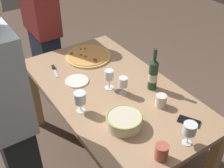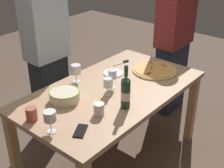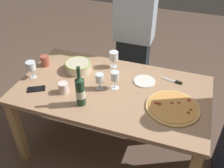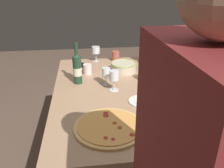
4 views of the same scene
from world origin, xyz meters
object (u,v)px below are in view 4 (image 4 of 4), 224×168
(wine_glass_by_bottle, at_px, (114,76))
(wine_glass_far_right, at_px, (106,73))
(serving_bowl, at_px, (123,67))
(pizza_knife, at_px, (166,120))
(pizza, at_px, (109,127))
(cup_amber, at_px, (87,69))
(side_plate, at_px, (142,101))
(dining_table, at_px, (112,100))
(wine_bottle, at_px, (77,68))
(cell_phone, at_px, (82,65))
(wine_glass_near_pizza, at_px, (150,70))
(wine_glass_far_left, at_px, (96,51))
(cup_ceramic, at_px, (116,56))
(person_guest_left, at_px, (207,70))

(wine_glass_by_bottle, relative_size, wine_glass_far_right, 1.12)
(serving_bowl, height_order, pizza_knife, serving_bowl)
(pizza, bearing_deg, cup_amber, -173.98)
(side_plate, bearing_deg, pizza, -43.17)
(pizza, xyz_separation_m, serving_bowl, (-0.90, 0.24, 0.04))
(dining_table, bearing_deg, cup_amber, -153.71)
(dining_table, distance_m, wine_bottle, 0.38)
(wine_glass_by_bottle, xyz_separation_m, cell_phone, (-0.61, -0.23, -0.11))
(wine_glass_near_pizza, height_order, cup_amber, wine_glass_near_pizza)
(wine_glass_far_right, xyz_separation_m, cell_phone, (-0.49, -0.19, -0.09))
(pizza, distance_m, wine_glass_near_pizza, 0.74)
(serving_bowl, distance_m, wine_glass_far_left, 0.41)
(cup_amber, bearing_deg, side_plate, 31.00)
(pizza, height_order, cup_amber, cup_amber)
(dining_table, height_order, cup_ceramic, cup_ceramic)
(serving_bowl, xyz_separation_m, cell_phone, (-0.21, -0.38, -0.04))
(wine_glass_by_bottle, xyz_separation_m, pizza_knife, (0.46, 0.25, -0.11))
(wine_glass_far_left, relative_size, pizza_knife, 0.85)
(wine_glass_by_bottle, bearing_deg, person_guest_left, 93.36)
(wine_glass_far_right, bearing_deg, person_guest_left, 85.08)
(pizza_knife, relative_size, person_guest_left, 0.11)
(wine_glass_far_left, bearing_deg, wine_glass_by_bottle, 6.85)
(wine_bottle, relative_size, wine_glass_far_right, 2.37)
(pizza, distance_m, person_guest_left, 1.03)
(wine_bottle, distance_m, wine_glass_by_bottle, 0.33)
(pizza, relative_size, side_plate, 2.17)
(wine_glass_near_pizza, relative_size, wine_glass_far_left, 1.00)
(cup_ceramic, bearing_deg, person_guest_left, 43.43)
(person_guest_left, bearing_deg, pizza_knife, 42.60)
(wine_bottle, height_order, person_guest_left, person_guest_left)
(dining_table, relative_size, serving_bowl, 6.71)
(wine_glass_far_left, xyz_separation_m, pizza_knife, (1.20, 0.34, -0.11))
(pizza, distance_m, wine_glass_far_right, 0.62)
(wine_bottle, bearing_deg, serving_bowl, 117.75)
(side_plate, bearing_deg, wine_glass_far_right, -147.09)
(wine_glass_by_bottle, distance_m, cup_ceramic, 0.74)
(wine_bottle, distance_m, side_plate, 0.60)
(pizza, bearing_deg, wine_glass_far_right, 175.32)
(wine_glass_by_bottle, distance_m, wine_glass_far_right, 0.13)
(cup_amber, relative_size, pizza_knife, 0.49)
(wine_glass_by_bottle, relative_size, cup_amber, 1.79)
(serving_bowl, xyz_separation_m, cup_amber, (0.02, -0.33, -0.00))
(dining_table, xyz_separation_m, pizza, (0.52, -0.08, 0.10))
(wine_glass_near_pizza, bearing_deg, person_guest_left, 81.46)
(person_guest_left, bearing_deg, wine_glass_near_pizza, -10.38)
(cell_phone, bearing_deg, serving_bowl, 121.52)
(pizza, xyz_separation_m, person_guest_left, (-0.54, 0.87, 0.10))
(wine_glass_near_pizza, relative_size, wine_glass_far_right, 1.10)
(wine_glass_near_pizza, distance_m, wine_glass_far_left, 0.74)
(dining_table, distance_m, wine_glass_far_left, 0.75)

